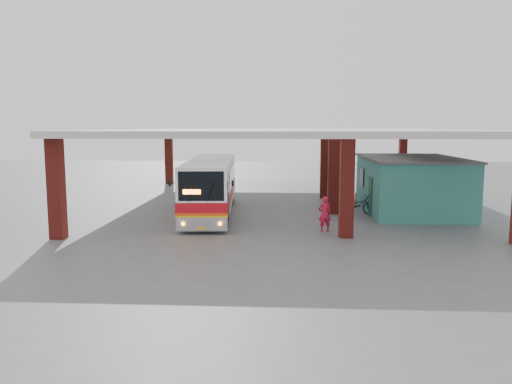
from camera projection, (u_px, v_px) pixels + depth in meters
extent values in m
plane|color=#515154|center=(278.00, 223.00, 25.11)|extent=(90.00, 90.00, 0.00)
cube|color=maroon|center=(347.00, 188.00, 21.69)|extent=(0.60, 0.60, 4.35)
cube|color=maroon|center=(333.00, 175.00, 27.63)|extent=(0.60, 0.60, 4.35)
cube|color=maroon|center=(325.00, 166.00, 33.56)|extent=(0.60, 0.60, 4.35)
cube|color=maroon|center=(56.00, 189.00, 21.41)|extent=(0.60, 0.60, 4.35)
cube|color=maroon|center=(169.00, 158.00, 42.20)|extent=(0.60, 0.60, 4.35)
cube|color=maroon|center=(402.00, 159.00, 41.08)|extent=(0.60, 0.60, 4.35)
cube|color=beige|center=(288.00, 132.00, 30.93)|extent=(21.00, 23.00, 0.30)
cube|color=#307872|center=(411.00, 185.00, 28.45)|extent=(5.00, 8.00, 3.00)
cube|color=#505050|center=(412.00, 158.00, 28.24)|extent=(5.20, 8.20, 0.12)
cube|color=#153A31|center=(370.00, 196.00, 27.16)|extent=(0.08, 0.95, 2.10)
cube|color=black|center=(362.00, 177.00, 30.04)|extent=(0.08, 1.20, 1.00)
cube|color=black|center=(362.00, 177.00, 30.04)|extent=(0.04, 1.30, 1.10)
cube|color=white|center=(211.00, 183.00, 27.55)|extent=(3.05, 11.11, 2.56)
cube|color=white|center=(209.00, 159.00, 26.46)|extent=(1.29, 2.81, 0.23)
cube|color=gray|center=(202.00, 223.00, 22.43)|extent=(2.33, 0.53, 0.64)
cube|color=#B70C18|center=(211.00, 192.00, 27.61)|extent=(3.09, 11.11, 0.46)
cube|color=#EB420D|center=(211.00, 197.00, 27.65)|extent=(3.09, 11.11, 0.12)
cube|color=gold|center=(211.00, 199.00, 27.66)|extent=(3.09, 11.11, 0.09)
cube|color=black|center=(201.00, 186.00, 22.08)|extent=(2.04, 0.24, 1.33)
cube|color=black|center=(191.00, 173.00, 28.20)|extent=(0.63, 8.21, 0.82)
cube|color=black|center=(232.00, 173.00, 28.23)|extent=(0.63, 8.21, 0.82)
cube|color=#FF5905|center=(192.00, 192.00, 22.05)|extent=(0.78, 0.10, 0.20)
sphere|color=orange|center=(183.00, 224.00, 22.22)|extent=(0.16, 0.16, 0.16)
sphere|color=orange|center=(220.00, 224.00, 22.24)|extent=(0.16, 0.16, 0.16)
cube|color=gold|center=(202.00, 228.00, 22.25)|extent=(0.41, 0.06, 0.11)
cylinder|color=black|center=(185.00, 218.00, 23.89)|extent=(0.36, 0.93, 0.91)
cylinder|color=black|center=(225.00, 218.00, 23.92)|extent=(0.36, 0.93, 0.91)
cylinder|color=black|center=(199.00, 198.00, 30.87)|extent=(0.36, 0.93, 0.91)
cylinder|color=black|center=(230.00, 198.00, 30.90)|extent=(0.36, 0.93, 0.91)
cylinder|color=black|center=(201.00, 195.00, 32.05)|extent=(0.36, 0.93, 0.91)
cylinder|color=black|center=(231.00, 195.00, 32.08)|extent=(0.36, 0.93, 0.91)
imported|color=black|center=(357.00, 205.00, 27.50)|extent=(2.17, 1.12, 1.09)
imported|color=red|center=(325.00, 214.00, 23.00)|extent=(0.67, 0.51, 1.66)
cube|color=red|center=(353.00, 203.00, 30.23)|extent=(0.51, 0.51, 0.06)
cube|color=red|center=(356.00, 198.00, 30.15)|extent=(0.12, 0.45, 0.64)
cylinder|color=black|center=(350.00, 205.00, 30.11)|extent=(0.03, 0.03, 0.21)
cylinder|color=black|center=(356.00, 205.00, 30.03)|extent=(0.03, 0.03, 0.21)
cylinder|color=black|center=(350.00, 204.00, 30.46)|extent=(0.03, 0.03, 0.21)
cylinder|color=black|center=(356.00, 205.00, 30.38)|extent=(0.03, 0.03, 0.21)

